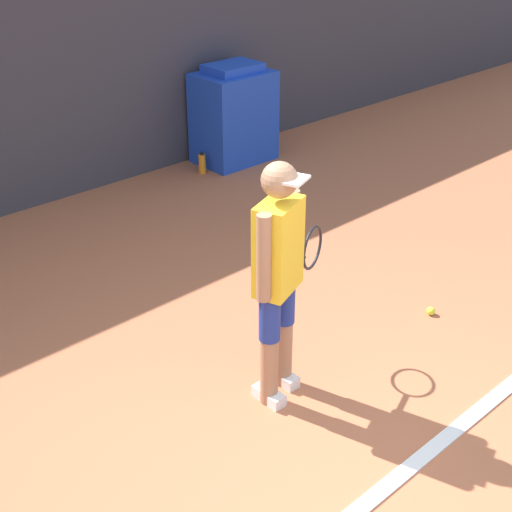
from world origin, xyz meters
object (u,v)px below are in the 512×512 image
at_px(tennis_player, 279,273).
at_px(tennis_ball, 431,311).
at_px(covered_chair, 234,115).
at_px(water_bottle, 202,163).

xyz_separation_m(tennis_player, tennis_ball, (1.56, -0.16, -0.88)).
bearing_deg(tennis_player, tennis_ball, -26.07).
height_order(tennis_ball, covered_chair, covered_chair).
xyz_separation_m(tennis_ball, water_bottle, (0.58, 3.62, 0.08)).
bearing_deg(tennis_player, water_bottle, 37.92).
distance_m(covered_chair, water_bottle, 0.72).
height_order(covered_chair, water_bottle, covered_chair).
distance_m(tennis_ball, water_bottle, 3.67).
distance_m(tennis_player, water_bottle, 4.15).
relative_size(tennis_ball, covered_chair, 0.06).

